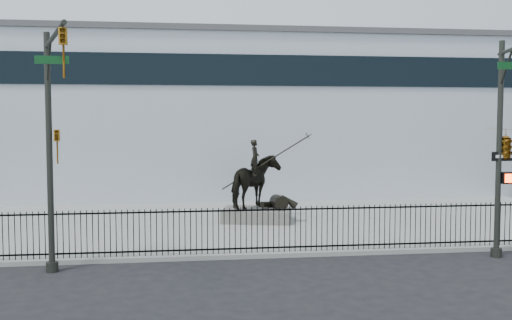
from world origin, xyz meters
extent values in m
plane|color=black|center=(0.00, 0.00, 0.00)|extent=(120.00, 120.00, 0.00)
cube|color=gray|center=(0.00, 7.00, 0.07)|extent=(30.00, 12.00, 0.15)
cube|color=silver|center=(0.00, 20.00, 4.50)|extent=(44.00, 14.00, 9.00)
cube|color=black|center=(0.00, 1.25, 0.30)|extent=(22.00, 0.05, 0.05)
cube|color=black|center=(0.00, 1.25, 1.55)|extent=(22.00, 0.05, 0.05)
cube|color=black|center=(0.00, 1.25, 0.90)|extent=(22.00, 0.03, 1.50)
cube|color=#55534E|center=(0.07, 7.18, 0.42)|extent=(3.23, 2.58, 0.53)
imported|color=black|center=(0.07, 7.18, 1.82)|extent=(2.41, 2.65, 2.27)
imported|color=black|center=(-0.02, 7.21, 2.86)|extent=(0.49, 0.63, 1.54)
cylinder|color=black|center=(0.37, 7.11, 2.62)|extent=(3.56, 0.93, 2.31)
cylinder|color=#262923|center=(-7.00, 0.20, 0.15)|extent=(0.36, 0.36, 0.30)
cylinder|color=#262923|center=(-7.00, 0.20, 3.50)|extent=(0.18, 0.18, 7.00)
cylinder|color=#262923|center=(-6.40, -1.92, 6.60)|extent=(1.47, 4.84, 0.12)
imported|color=#AF6C13|center=(-5.80, -4.05, 5.97)|extent=(0.18, 0.22, 1.10)
imported|color=#AF6C13|center=(-6.78, 0.20, 3.70)|extent=(0.16, 0.20, 1.00)
cube|color=#0C3F19|center=(-6.64, -1.00, 6.10)|extent=(0.90, 0.03, 0.22)
cylinder|color=#262923|center=(7.00, 0.20, 0.15)|extent=(0.36, 0.36, 0.30)
cylinder|color=#262923|center=(7.00, 0.20, 3.50)|extent=(0.18, 0.18, 7.00)
imported|color=#AF6C13|center=(7.22, 0.20, 3.70)|extent=(0.53, 2.48, 1.00)
cube|color=#0C3F19|center=(6.64, -1.00, 6.10)|extent=(0.90, 0.03, 0.22)
cube|color=black|center=(7.28, 0.15, 2.60)|extent=(0.38, 0.22, 0.38)
cube|color=#FF2D05|center=(7.28, 0.03, 2.60)|extent=(0.28, 0.02, 0.28)
cube|color=black|center=(7.20, 0.15, 3.30)|extent=(0.95, 0.03, 0.30)
camera|label=1|loc=(-3.38, -17.84, 4.53)|focal=42.00mm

